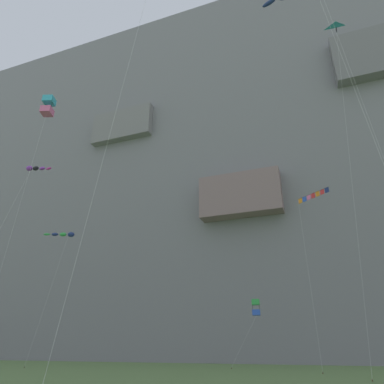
% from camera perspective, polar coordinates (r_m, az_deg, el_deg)
% --- Properties ---
extents(cliff_face, '(180.00, 31.61, 69.01)m').
position_cam_1_polar(cliff_face, '(72.47, 10.15, 3.04)').
color(cliff_face, gray).
rests_on(cliff_face, ground).
extents(kite_windsock_high_center, '(3.09, 6.18, 19.81)m').
position_cam_1_polar(kite_windsock_high_center, '(40.66, -24.31, 3.44)').
color(kite_windsock_high_center, purple).
rests_on(kite_windsock_high_center, ground).
extents(kite_windsock_near_cliff, '(4.12, 4.64, 16.15)m').
position_cam_1_polar(kite_windsock_near_cliff, '(50.08, -20.25, -6.56)').
color(kite_windsock_near_cliff, navy).
rests_on(kite_windsock_near_cliff, ground).
extents(kite_delta_low_right, '(3.65, 1.43, 31.60)m').
position_cam_1_polar(kite_delta_low_right, '(40.58, 22.64, 22.92)').
color(kite_delta_low_right, '#38B2D1').
rests_on(kite_delta_low_right, ground).
extents(kite_banner_high_left, '(3.33, 4.50, 17.38)m').
position_cam_1_polar(kite_banner_high_left, '(39.84, 19.18, -1.23)').
color(kite_banner_high_left, black).
rests_on(kite_banner_high_left, ground).
extents(kite_box_far_right, '(2.49, 4.28, 26.90)m').
position_cam_1_polar(kite_box_far_right, '(41.70, -22.47, 12.84)').
color(kite_box_far_right, '#38B2D1').
rests_on(kite_box_far_right, ground).
extents(kite_box_upper_right, '(3.02, 2.96, 6.93)m').
position_cam_1_polar(kite_box_upper_right, '(41.69, 10.40, -18.07)').
color(kite_box_upper_right, green).
rests_on(kite_box_upper_right, ground).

